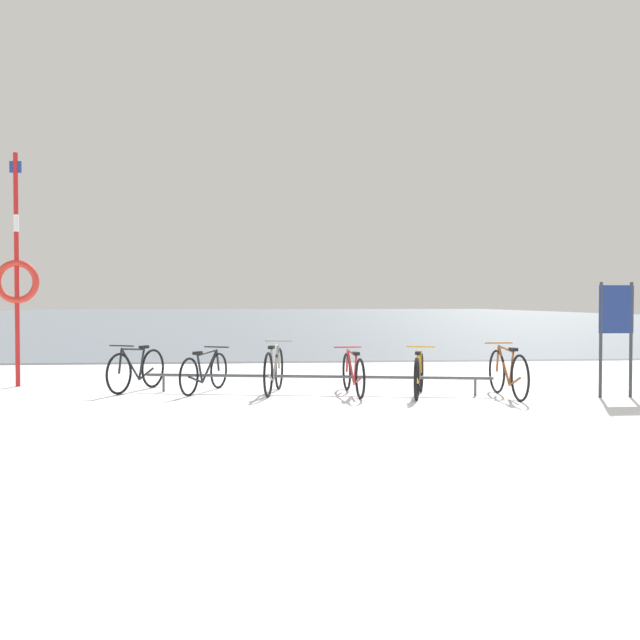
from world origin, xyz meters
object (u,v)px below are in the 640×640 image
(rescue_post, at_px, (17,276))
(bicycle_3, at_px, (353,373))
(bicycle_1, at_px, (205,372))
(bicycle_4, at_px, (419,374))
(bicycle_2, at_px, (274,370))
(bicycle_0, at_px, (136,370))
(bicycle_5, at_px, (508,373))
(info_sign, at_px, (616,320))

(rescue_post, bearing_deg, bicycle_3, -15.40)
(bicycle_1, relative_size, bicycle_4, 0.96)
(bicycle_3, relative_size, rescue_post, 0.42)
(bicycle_1, bearing_deg, bicycle_2, -11.16)
(bicycle_2, relative_size, bicycle_4, 1.06)
(bicycle_2, xyz_separation_m, rescue_post, (-4.48, 1.31, 1.57))
(bicycle_0, bearing_deg, bicycle_5, -12.32)
(bicycle_2, height_order, bicycle_3, bicycle_2)
(bicycle_1, relative_size, info_sign, 0.86)
(bicycle_0, xyz_separation_m, bicycle_1, (1.15, -0.25, -0.02))
(bicycle_1, xyz_separation_m, bicycle_2, (1.14, -0.22, 0.04))
(bicycle_0, bearing_deg, info_sign, -10.94)
(bicycle_5, relative_size, rescue_post, 0.42)
(bicycle_4, relative_size, rescue_post, 0.39)
(bicycle_4, height_order, info_sign, info_sign)
(bicycle_0, height_order, bicycle_1, bicycle_0)
(bicycle_2, bearing_deg, rescue_post, 163.72)
(bicycle_3, bearing_deg, bicycle_1, 168.27)
(bicycle_2, relative_size, bicycle_5, 1.00)
(bicycle_2, bearing_deg, bicycle_0, 168.27)
(rescue_post, bearing_deg, info_sign, -13.23)
(rescue_post, bearing_deg, bicycle_4, -15.28)
(bicycle_4, bearing_deg, rescue_post, 164.72)
(bicycle_0, xyz_separation_m, bicycle_4, (4.58, -1.02, -0.01))
(bicycle_0, height_order, rescue_post, rescue_post)
(bicycle_3, distance_m, bicycle_4, 1.05)
(bicycle_0, xyz_separation_m, bicycle_2, (2.29, -0.47, 0.02))
(bicycle_0, distance_m, rescue_post, 2.83)
(bicycle_5, distance_m, info_sign, 1.87)
(bicycle_0, xyz_separation_m, bicycle_5, (5.93, -1.29, 0.02))
(bicycle_0, xyz_separation_m, info_sign, (7.60, -1.47, 0.85))
(bicycle_2, relative_size, bicycle_3, 1.00)
(bicycle_4, distance_m, bicycle_5, 1.38)
(rescue_post, bearing_deg, bicycle_0, -20.81)
(bicycle_0, height_order, bicycle_2, bicycle_2)
(bicycle_3, relative_size, bicycle_5, 1.00)
(bicycle_3, bearing_deg, bicycle_0, 168.09)
(bicycle_0, distance_m, bicycle_4, 4.69)
(bicycle_4, relative_size, info_sign, 0.89)
(bicycle_1, xyz_separation_m, rescue_post, (-3.34, 1.08, 1.61))
(info_sign, bearing_deg, bicycle_0, 169.06)
(bicycle_1, height_order, bicycle_3, bicycle_3)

